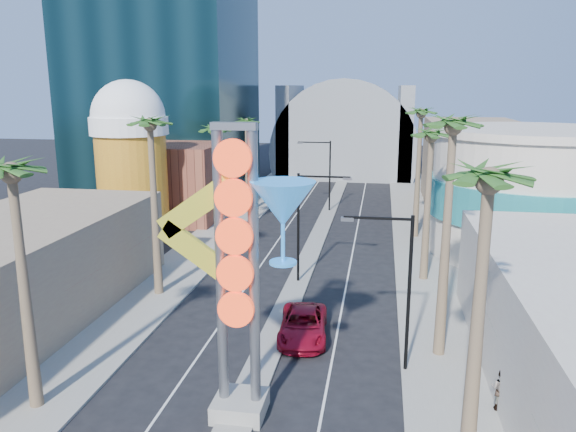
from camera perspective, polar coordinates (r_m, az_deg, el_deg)
The scene contains 22 objects.
sidewalk_west at distance 56.98m, azimuth -6.21°, elevation -1.06°, with size 5.00×100.00×0.15m, color gray.
sidewalk_east at distance 55.06m, azimuth 13.21°, elevation -1.83°, with size 5.00×100.00×0.15m, color gray.
median at distance 58.11m, azimuth 3.65°, elevation -0.72°, with size 1.60×84.00×0.15m, color gray.
brick_filler_west at distance 60.99m, azimuth -11.44°, elevation 3.46°, with size 10.00×10.00×8.00m, color brown.
filler_east at distance 67.55m, azimuth 18.30°, elevation 4.84°, with size 10.00×20.00×10.00m, color #8F725C.
beer_mug at distance 53.56m, azimuth -15.67°, elevation 6.09°, with size 7.00×7.00×14.50m.
turquoise_building at distance 50.46m, azimuth 23.53°, elevation 2.10°, with size 16.60×16.60×10.60m.
canopy at distance 90.84m, azimuth 5.93°, elevation 6.94°, with size 22.00×16.00×22.00m.
neon_sign at distance 22.64m, azimuth -3.24°, elevation -3.88°, with size 6.53×2.60×12.55m.
streetlight_0 at distance 39.54m, azimuth 1.84°, elevation -0.13°, with size 3.79×0.25×8.00m.
streetlight_1 at distance 63.11m, azimuth 3.78°, elevation 4.82°, with size 3.79×0.25×8.00m.
streetlight_2 at distance 27.71m, azimuth 11.27°, elevation -6.30°, with size 3.45×0.25×8.00m.
palm_0 at distance 25.23m, azimuth -26.17°, elevation 2.67°, with size 2.40×2.40×11.70m.
palm_1 at distance 37.29m, azimuth -13.80°, elevation 7.96°, with size 2.40×2.40×12.70m.
palm_2 at distance 50.53m, azimuth -7.46°, elevation 7.94°, with size 2.40×2.40×11.20m.
palm_3 at distance 62.07m, azimuth -4.22°, elevation 8.95°, with size 2.40×2.40×11.20m.
palm_4 at distance 18.80m, azimuth 19.61°, elevation 1.50°, with size 2.40×2.40×12.20m.
palm_5 at distance 28.48m, azimuth 16.36°, elevation 7.24°, with size 2.40×2.40×13.20m.
palm_6 at distance 40.49m, azimuth 14.32°, elevation 7.04°, with size 2.40×2.40×11.70m.
palm_7 at distance 52.36m, azimuth 13.34°, elevation 9.35°, with size 2.40×2.40×12.70m.
red_pickup at distance 32.16m, azimuth 1.55°, elevation -11.00°, with size 2.61×5.65×1.57m, color maroon.
pedestrian_b at distance 26.98m, azimuth 20.83°, elevation -16.15°, with size 0.94×0.73×1.93m, color gray.
Camera 1 is at (5.64, -18.16, 13.90)m, focal length 35.00 mm.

